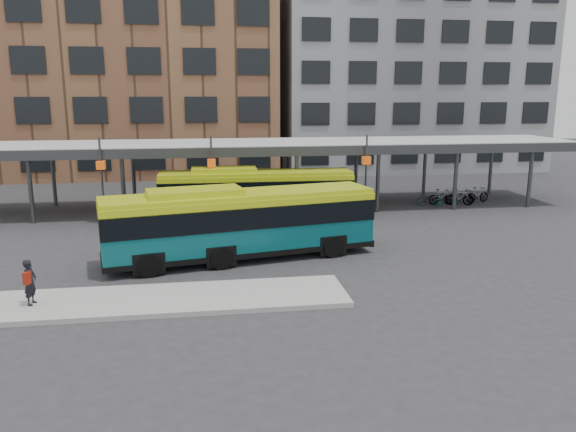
% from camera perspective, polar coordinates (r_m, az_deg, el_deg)
% --- Properties ---
extents(ground, '(120.00, 120.00, 0.00)m').
position_cam_1_polar(ground, '(23.42, 0.26, -5.44)').
color(ground, '#28282B').
rests_on(ground, ground).
extents(boarding_island, '(14.00, 3.00, 0.18)m').
position_cam_1_polar(boarding_island, '(20.41, -14.00, -8.32)').
color(boarding_island, gray).
rests_on(boarding_island, ground).
extents(canopy, '(40.00, 6.53, 4.80)m').
position_cam_1_polar(canopy, '(35.20, -3.07, 7.09)').
color(canopy, '#999B9E').
rests_on(canopy, ground).
extents(building_brick, '(26.00, 14.00, 22.00)m').
position_cam_1_polar(building_brick, '(54.54, -16.12, 16.01)').
color(building_brick, brown).
rests_on(building_brick, ground).
extents(building_grey, '(24.00, 14.00, 20.00)m').
position_cam_1_polar(building_grey, '(57.47, 11.59, 15.03)').
color(building_grey, slate).
rests_on(building_grey, ground).
extents(bus_front, '(12.04, 4.79, 3.25)m').
position_cam_1_polar(bus_front, '(24.51, -4.94, -0.57)').
color(bus_front, '#07484F').
rests_on(bus_front, ground).
extents(bus_rear, '(11.03, 2.65, 3.03)m').
position_cam_1_polar(bus_rear, '(32.38, -3.32, 2.45)').
color(bus_rear, '#07484F').
rests_on(bus_rear, ground).
extents(pedestrian, '(0.47, 0.65, 1.57)m').
position_cam_1_polar(pedestrian, '(20.84, -24.74, -6.10)').
color(pedestrian, black).
rests_on(pedestrian, boarding_island).
extents(bike_rack, '(5.36, 1.61, 1.06)m').
position_cam_1_polar(bike_rack, '(38.33, 16.50, 1.87)').
color(bike_rack, slate).
rests_on(bike_rack, ground).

